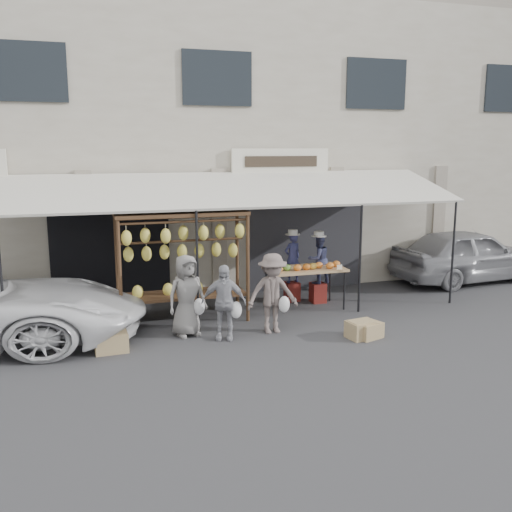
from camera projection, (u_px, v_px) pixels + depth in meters
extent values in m
plane|color=#2D2D30|center=(265.00, 340.00, 10.46)|extent=(90.00, 90.00, 0.00)
cube|color=#BCB5A4|center=(193.00, 146.00, 15.90)|extent=(24.00, 6.00, 7.00)
cube|color=#9E9384|center=(190.00, 7.00, 15.21)|extent=(24.00, 6.00, 0.30)
cube|color=#232328|center=(306.00, 239.00, 14.11)|extent=(3.00, 0.10, 2.50)
cube|color=black|center=(111.00, 249.00, 12.74)|extent=(2.60, 0.10, 2.50)
cube|color=silver|center=(281.00, 161.00, 13.49)|extent=(2.40, 0.10, 0.60)
cube|color=beige|center=(231.00, 189.00, 12.13)|extent=(10.00, 2.34, 0.63)
cylinder|color=black|center=(1.00, 282.00, 10.01)|extent=(0.05, 0.05, 2.30)
cylinder|color=black|center=(197.00, 270.00, 11.03)|extent=(0.05, 0.05, 2.30)
cylinder|color=black|center=(360.00, 259.00, 12.05)|extent=(0.05, 0.05, 2.30)
cylinder|color=black|center=(453.00, 253.00, 12.72)|extent=(0.05, 0.05, 2.30)
cylinder|color=#382917|center=(120.00, 276.00, 10.68)|extent=(0.07, 0.07, 2.20)
cylinder|color=#382917|center=(248.00, 268.00, 11.41)|extent=(0.07, 0.07, 2.20)
cylinder|color=#382917|center=(117.00, 268.00, 11.43)|extent=(0.07, 0.07, 2.20)
cylinder|color=#382917|center=(237.00, 261.00, 12.16)|extent=(0.07, 0.07, 2.20)
cube|color=#382917|center=(181.00, 213.00, 11.21)|extent=(2.60, 0.90, 0.07)
cylinder|color=#382917|center=(184.00, 222.00, 10.90)|extent=(2.50, 0.05, 0.05)
cylinder|color=#382917|center=(178.00, 217.00, 11.56)|extent=(2.50, 0.05, 0.05)
cylinder|color=#382917|center=(182.00, 241.00, 11.31)|extent=(2.50, 0.05, 0.05)
cube|color=#382917|center=(183.00, 295.00, 11.52)|extent=(2.50, 0.80, 0.05)
ellipsoid|color=#EED45B|center=(126.00, 238.00, 10.63)|extent=(0.20, 0.18, 0.30)
ellipsoid|color=#EED45B|center=(145.00, 235.00, 10.88)|extent=(0.20, 0.18, 0.30)
ellipsoid|color=#EED45B|center=(166.00, 236.00, 10.85)|extent=(0.20, 0.18, 0.30)
ellipsoid|color=#EED45B|center=(183.00, 233.00, 11.09)|extent=(0.20, 0.18, 0.30)
ellipsoid|color=#EED45B|center=(203.00, 233.00, 11.06)|extent=(0.20, 0.18, 0.30)
ellipsoid|color=#EED45B|center=(220.00, 231.00, 11.30)|extent=(0.20, 0.18, 0.30)
ellipsoid|color=#EED45B|center=(240.00, 231.00, 11.27)|extent=(0.20, 0.18, 0.30)
ellipsoid|color=#EED45B|center=(128.00, 254.00, 11.05)|extent=(0.20, 0.18, 0.30)
ellipsoid|color=#EED45B|center=(147.00, 254.00, 11.15)|extent=(0.20, 0.18, 0.30)
ellipsoid|color=#EED45B|center=(164.00, 252.00, 11.25)|extent=(0.20, 0.18, 0.30)
ellipsoid|color=#EED45B|center=(182.00, 252.00, 11.35)|extent=(0.20, 0.18, 0.30)
ellipsoid|color=#EED45B|center=(199.00, 251.00, 11.46)|extent=(0.20, 0.18, 0.30)
ellipsoid|color=#EED45B|center=(216.00, 250.00, 11.56)|extent=(0.20, 0.18, 0.30)
ellipsoid|color=#EED45B|center=(233.00, 250.00, 11.67)|extent=(0.20, 0.18, 0.30)
cube|color=tan|center=(305.00, 269.00, 12.38)|extent=(1.70, 0.90, 0.05)
cylinder|color=black|center=(277.00, 296.00, 11.90)|extent=(0.04, 0.04, 0.85)
cylinder|color=black|center=(344.00, 291.00, 12.34)|extent=(0.04, 0.04, 0.85)
cylinder|color=black|center=(266.00, 288.00, 12.59)|extent=(0.04, 0.04, 0.85)
cylinder|color=black|center=(330.00, 283.00, 13.04)|extent=(0.04, 0.04, 0.85)
ellipsoid|color=orange|center=(279.00, 269.00, 11.95)|extent=(0.18, 0.14, 0.14)
ellipsoid|color=#598C33|center=(287.00, 268.00, 12.07)|extent=(0.18, 0.14, 0.14)
ellipsoid|color=orange|center=(297.00, 268.00, 12.07)|extent=(0.18, 0.14, 0.14)
ellipsoid|color=#B25919|center=(306.00, 267.00, 12.15)|extent=(0.18, 0.14, 0.14)
ellipsoid|color=gold|center=(313.00, 266.00, 12.21)|extent=(0.18, 0.14, 0.14)
ellipsoid|color=orange|center=(319.00, 265.00, 12.33)|extent=(0.18, 0.14, 0.14)
ellipsoid|color=orange|center=(330.00, 266.00, 12.27)|extent=(0.18, 0.14, 0.14)
ellipsoid|color=orange|center=(336.00, 264.00, 12.46)|extent=(0.18, 0.14, 0.14)
imported|color=navy|center=(292.00, 258.00, 12.95)|extent=(0.47, 0.37, 1.15)
imported|color=#363B60|center=(319.00, 259.00, 12.82)|extent=(0.62, 0.53, 1.11)
imported|color=slate|center=(187.00, 296.00, 10.59)|extent=(0.85, 0.67, 1.54)
imported|color=#9FA0A7|center=(224.00, 302.00, 10.39)|extent=(0.89, 0.60, 1.40)
imported|color=#695B57|center=(272.00, 293.00, 10.75)|extent=(1.00, 0.58, 1.53)
cube|color=maroon|center=(292.00, 291.00, 13.10)|extent=(0.39, 0.39, 0.43)
cube|color=maroon|center=(318.00, 293.00, 12.97)|extent=(0.37, 0.37, 0.45)
cube|color=tan|center=(362.00, 330.00, 10.55)|extent=(0.58, 0.48, 0.32)
cube|color=tan|center=(368.00, 330.00, 10.56)|extent=(0.58, 0.51, 0.29)
cube|color=tan|center=(111.00, 342.00, 9.85)|extent=(0.58, 0.45, 0.33)
imported|color=gray|center=(468.00, 255.00, 14.90)|extent=(4.27, 2.00, 1.41)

